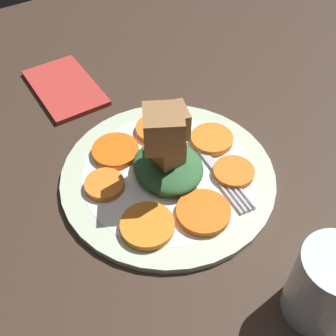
{
  "coord_description": "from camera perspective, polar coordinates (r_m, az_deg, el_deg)",
  "views": [
    {
      "loc": [
        -32.1,
        20.39,
        46.35
      ],
      "look_at": [
        0.0,
        0.0,
        4.1
      ],
      "focal_mm": 45.0,
      "sensor_mm": 36.0,
      "label": 1
    }
  ],
  "objects": [
    {
      "name": "napkin",
      "position": [
        0.75,
        -13.79,
        10.54
      ],
      "size": [
        15.91,
        9.55,
        0.8
      ],
      "color": "#B2332D",
      "rests_on": "table_slab"
    },
    {
      "name": "carrot_slice_1",
      "position": [
        0.63,
        -1.56,
        5.29
      ],
      "size": [
        6.27,
        6.27,
        0.93
      ],
      "primitive_type": "cylinder",
      "color": "orange",
      "rests_on": "plate"
    },
    {
      "name": "plate",
      "position": [
        0.58,
        0.0,
        -1.04
      ],
      "size": [
        29.41,
        29.41,
        1.05
      ],
      "color": "beige",
      "rests_on": "table_slab"
    },
    {
      "name": "carrot_slice_0",
      "position": [
        0.62,
        5.96,
        3.92
      ],
      "size": [
        6.21,
        6.21,
        0.93
      ],
      "primitive_type": "cylinder",
      "color": "orange",
      "rests_on": "plate"
    },
    {
      "name": "water_glass",
      "position": [
        0.47,
        20.65,
        -14.73
      ],
      "size": [
        7.31,
        7.31,
        9.91
      ],
      "color": "silver",
      "rests_on": "table_slab"
    },
    {
      "name": "center_pile",
      "position": [
        0.54,
        -0.03,
        2.39
      ],
      "size": [
        10.25,
        9.23,
        12.1
      ],
      "color": "#2D6033",
      "rests_on": "plate"
    },
    {
      "name": "carrot_slice_2",
      "position": [
        0.6,
        -7.13,
        2.34
      ],
      "size": [
        6.69,
        6.69,
        0.93
      ],
      "primitive_type": "cylinder",
      "color": "#D35E12",
      "rests_on": "plate"
    },
    {
      "name": "carrot_slice_6",
      "position": [
        0.58,
        8.87,
        -0.54
      ],
      "size": [
        5.6,
        5.6,
        0.93
      ],
      "primitive_type": "cylinder",
      "color": "orange",
      "rests_on": "plate"
    },
    {
      "name": "carrot_slice_3",
      "position": [
        0.56,
        -8.6,
        -2.22
      ],
      "size": [
        5.28,
        5.28,
        0.93
      ],
      "primitive_type": "cylinder",
      "color": "orange",
      "rests_on": "plate"
    },
    {
      "name": "table_slab",
      "position": [
        0.59,
        0.0,
        -2.01
      ],
      "size": [
        120.0,
        120.0,
        2.0
      ],
      "primitive_type": "cube",
      "color": "#38281E",
      "rests_on": "ground"
    },
    {
      "name": "carrot_slice_5",
      "position": [
        0.53,
        4.67,
        -6.06
      ],
      "size": [
        6.89,
        6.89,
        0.93
      ],
      "primitive_type": "cylinder",
      "color": "orange",
      "rests_on": "plate"
    },
    {
      "name": "carrot_slice_4",
      "position": [
        0.52,
        -2.82,
        -7.78
      ],
      "size": [
        6.72,
        6.72,
        0.93
      ],
      "primitive_type": "cylinder",
      "color": "orange",
      "rests_on": "plate"
    },
    {
      "name": "fork",
      "position": [
        0.59,
        6.0,
        0.52
      ],
      "size": [
        19.03,
        3.55,
        0.4
      ],
      "rotation": [
        0.0,
        0.0,
        -0.1
      ],
      "color": "#B2B2B7",
      "rests_on": "plate"
    }
  ]
}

